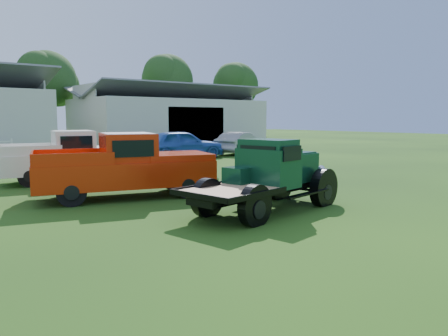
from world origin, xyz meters
TOP-DOWN VIEW (x-y plane):
  - ground at (0.00, 0.00)m, footprint 120.00×120.00m
  - shed_right at (14.00, 27.00)m, footprint 16.80×9.20m
  - tree_c at (5.00, 33.00)m, footprint 5.40×5.40m
  - tree_d at (18.00, 34.00)m, footprint 6.00×6.00m
  - tree_e at (26.00, 32.00)m, footprint 5.70×5.70m
  - vintage_flatbed at (0.68, 0.07)m, footprint 4.91×2.63m
  - red_pickup at (-1.30, 4.12)m, footprint 5.74×3.45m
  - white_pickup at (-1.43, 8.46)m, footprint 5.39×2.93m
  - misc_car_blue at (6.97, 13.94)m, footprint 5.24×2.86m
  - misc_car_grey at (11.75, 14.23)m, footprint 4.65×3.12m

SIDE VIEW (x-z plane):
  - ground at x=0.00m, z-range 0.00..0.00m
  - misc_car_grey at x=11.75m, z-range 0.00..1.45m
  - misc_car_blue at x=6.97m, z-range 0.00..1.69m
  - vintage_flatbed at x=0.68m, z-range 0.00..1.85m
  - white_pickup at x=-1.43m, z-range 0.00..1.88m
  - red_pickup at x=-1.30m, z-range 0.00..1.96m
  - shed_right at x=14.00m, z-range 0.00..5.20m
  - tree_c at x=5.00m, z-range 0.00..9.00m
  - tree_e at x=26.00m, z-range 0.00..9.50m
  - tree_d at x=18.00m, z-range 0.00..10.00m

